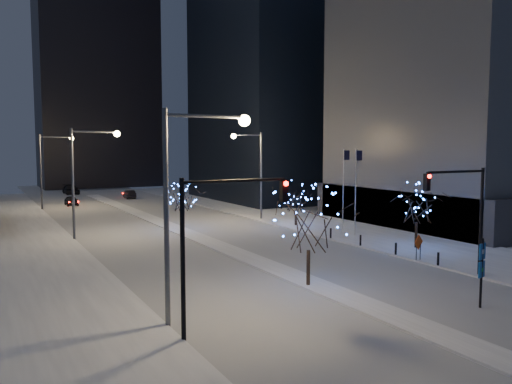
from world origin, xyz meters
TOP-DOWN VIEW (x-y plane):
  - ground at (0.00, 0.00)m, footprint 160.00×160.00m
  - road at (0.00, 35.00)m, footprint 20.00×130.00m
  - median at (0.00, 30.00)m, footprint 2.00×80.00m
  - east_sidewalk at (15.00, 20.00)m, footprint 10.00×90.00m
  - west_sidewalk at (-14.00, 20.00)m, footprint 8.00×90.00m
  - midrise_block at (34.00, 18.00)m, footprint 30.00×22.00m
  - plinth at (34.00, 18.00)m, footprint 30.00×24.00m
  - horizon_block at (6.00, 92.00)m, footprint 24.00×14.00m
  - street_lamp_w_near at (-8.94, 2.00)m, footprint 4.40×0.56m
  - street_lamp_w_mid at (-8.94, 27.00)m, footprint 4.40×0.56m
  - street_lamp_w_far at (-8.94, 52.00)m, footprint 4.40×0.56m
  - street_lamp_east at (10.08, 30.00)m, footprint 3.90×0.56m
  - traffic_signal_west at (-8.44, -0.00)m, footprint 5.26×0.43m
  - traffic_signal_east at (8.94, 1.00)m, footprint 5.26×0.43m
  - flagpoles at (13.37, 17.25)m, footprint 1.35×2.60m
  - bollards at (10.20, 10.00)m, footprint 0.16×12.16m
  - car_near at (-5.69, 55.83)m, footprint 1.63×4.00m
  - car_mid at (4.32, 61.81)m, footprint 1.67×4.15m
  - car_far at (-2.78, 74.76)m, footprint 2.40×5.66m
  - holiday_tree_median_near at (-0.50, 4.35)m, footprint 5.45×5.45m
  - holiday_tree_median_far at (0.50, 27.90)m, footprint 4.35×4.35m
  - holiday_tree_plaza_near at (13.64, 9.21)m, footprint 4.93×4.93m
  - holiday_tree_plaza_far at (11.76, 23.98)m, footprint 4.50×4.50m
  - wayfinding_sign at (5.00, -3.17)m, footprint 0.64×0.25m
  - construction_sign at (10.30, 5.88)m, footprint 1.11×0.31m

SIDE VIEW (x-z plane):
  - ground at x=0.00m, z-range 0.00..0.00m
  - road at x=0.00m, z-range 0.00..0.02m
  - median at x=0.00m, z-range 0.00..0.15m
  - east_sidewalk at x=15.00m, z-range 0.00..0.15m
  - west_sidewalk at x=-14.00m, z-range 0.00..0.15m
  - bollards at x=10.20m, z-range 0.15..1.05m
  - car_mid at x=4.32m, z-range 0.00..1.34m
  - car_near at x=-5.69m, z-range 0.00..1.36m
  - car_far at x=-2.78m, z-range 0.00..1.63m
  - construction_sign at x=10.30m, z-range 0.34..2.21m
  - plinth at x=34.00m, z-range 0.00..4.00m
  - wayfinding_sign at x=5.00m, z-range 0.41..4.05m
  - holiday_tree_plaza_far at x=11.76m, z-range 0.74..5.26m
  - holiday_tree_median_far at x=0.50m, z-range 0.90..5.60m
  - holiday_tree_plaza_near at x=13.64m, z-range 1.02..6.28m
  - holiday_tree_median_near at x=-0.50m, z-range 1.02..6.78m
  - traffic_signal_west at x=-8.44m, z-range 1.26..8.26m
  - traffic_signal_east at x=8.94m, z-range 1.26..8.26m
  - flagpoles at x=13.37m, z-range 0.80..8.80m
  - street_lamp_east at x=10.08m, z-range 1.45..11.45m
  - street_lamp_w_near at x=-8.94m, z-range 1.50..11.50m
  - street_lamp_w_mid at x=-8.94m, z-range 1.50..11.50m
  - street_lamp_w_far at x=-8.94m, z-range 1.50..11.50m
  - midrise_block at x=34.00m, z-range 0.00..30.00m
  - horizon_block at x=6.00m, z-range 0.00..42.00m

